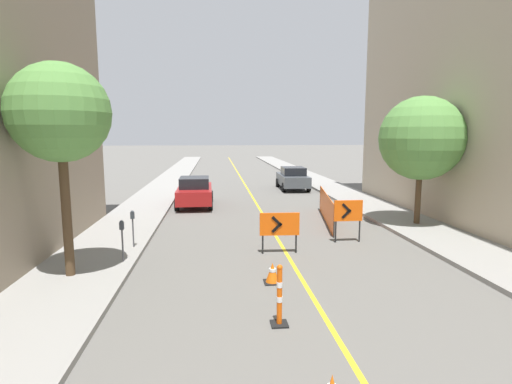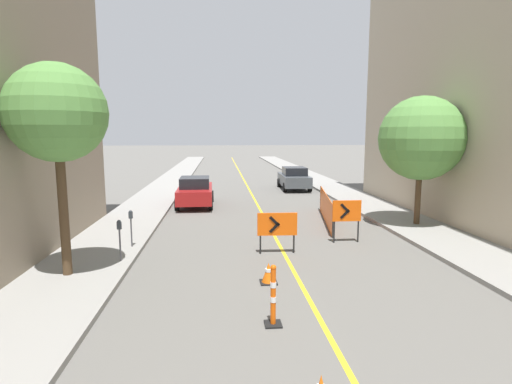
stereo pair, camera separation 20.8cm
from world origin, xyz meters
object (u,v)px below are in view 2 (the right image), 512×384
Objects in this scene: parked_car_curb_near at (195,191)px; street_tree_left_near at (57,114)px; arrow_barricade_primary at (277,225)px; parking_meter_far_curb at (131,221)px; street_tree_right_near at (421,138)px; delineator_post_rear at (273,299)px; parking_meter_near_curb at (119,232)px; traffic_cone_third at (269,273)px; arrow_barricade_secondary at (347,213)px; parked_car_curb_mid at (294,178)px.

street_tree_left_near reaches higher than parked_car_curb_near.
parking_meter_far_curb is at bearing 173.13° from arrow_barricade_primary.
arrow_barricade_primary is 9.64m from parked_car_curb_near.
street_tree_left_near reaches higher than street_tree_right_near.
delineator_post_rear is 5.77m from parking_meter_near_curb.
arrow_barricade_secondary reaches higher than traffic_cone_third.
traffic_cone_third is 0.40× the size of arrow_barricade_primary.
traffic_cone_third is at bearing -78.50° from parked_car_curb_near.
traffic_cone_third is at bearing -38.42° from parking_meter_far_curb.
street_tree_right_near is (2.99, -11.94, 2.89)m from parked_car_curb_mid.
arrow_barricade_secondary is at bearing -91.72° from parked_car_curb_mid.
parking_meter_near_curb is (-4.00, 4.13, 0.46)m from delineator_post_rear.
delineator_post_rear is 14.21m from parked_car_curb_near.
parking_meter_far_curb is 0.23× the size of street_tree_right_near.
arrow_barricade_secondary is 1.24× the size of parking_meter_near_curb.
street_tree_left_near is 13.32m from street_tree_right_near.
street_tree_right_near is (11.17, 3.99, 2.67)m from parking_meter_near_curb.
traffic_cone_third is 0.10× the size of street_tree_left_near.
street_tree_left_near is at bearing -160.81° from arrow_barricade_primary.
street_tree_right_near reaches higher than parking_meter_near_curb.
traffic_cone_third is 0.44× the size of parking_meter_far_curb.
arrow_barricade_primary is 7.09m from street_tree_left_near.
street_tree_right_near is at bearing -32.60° from parked_car_curb_near.
parking_meter_near_curb is at bearing -90.00° from parking_meter_far_curb.
street_tree_right_near is at bearing -74.69° from parked_car_curb_mid.
street_tree_left_near is (-5.93, -1.83, 3.43)m from arrow_barricade_primary.
street_tree_right_near reaches higher than parking_meter_far_curb.
parked_car_curb_mid is (4.19, 20.06, 0.24)m from delineator_post_rear.
parking_meter_near_curb is 0.22× the size of street_tree_left_near.
parking_meter_far_curb is (-4.00, 5.66, 0.46)m from delineator_post_rear.
delineator_post_rear is 11.28m from street_tree_right_near.
street_tree_left_near is (-1.14, -1.05, 3.35)m from parking_meter_near_curb.
parked_car_curb_near is at bearing 148.34° from street_tree_right_near.
parked_car_curb_near is at bearing 99.65° from delineator_post_rear.
parking_meter_far_curb is at bearing -167.60° from street_tree_right_near.
parking_meter_near_curb is 1.00× the size of parking_meter_far_curb.
arrow_barricade_secondary is at bearing 24.50° from arrow_barricade_primary.
parked_car_curb_near is at bearing 75.84° from street_tree_left_near.
traffic_cone_third is 0.12× the size of parked_car_curb_mid.
delineator_post_rear is 6.95m from arrow_barricade_secondary.
street_tree_right_near is at bearing 19.65° from parking_meter_near_curb.
parked_car_curb_mid is (3.39, 15.15, -0.14)m from arrow_barricade_primary.
delineator_post_rear is 0.29× the size of parked_car_curb_mid.
traffic_cone_third is at bearing -7.98° from street_tree_left_near.
traffic_cone_third is 0.12× the size of parked_car_curb_near.
parked_car_curb_near is 11.59m from street_tree_right_near.
parking_meter_near_curb is at bearing -100.25° from parked_car_curb_near.
delineator_post_rear is 7.10m from street_tree_left_near.
delineator_post_rear is at bearing -30.96° from street_tree_left_near.
arrow_barricade_primary is at bearing -101.35° from parked_car_curb_mid.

